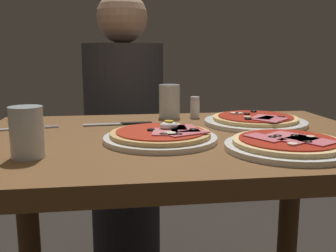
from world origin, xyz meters
TOP-DOWN VIEW (x-y plane):
  - dining_table at (0.00, 0.00)m, footprint 1.01×0.70m
  - pizza_foreground at (-0.05, -0.06)m, footprint 0.27×0.27m
  - pizza_across_left at (0.20, -0.18)m, footprint 0.27×0.27m
  - pizza_across_right at (0.24, 0.12)m, footprint 0.29×0.29m
  - water_glass_near at (-0.33, -0.16)m, footprint 0.07×0.07m
  - water_glass_far at (0.01, 0.27)m, footprint 0.07×0.07m
  - fork at (-0.40, 0.13)m, footprint 0.16×0.05m
  - knife at (-0.14, 0.17)m, footprint 0.20×0.03m
  - salt_shaker at (0.09, 0.26)m, footprint 0.03×0.03m
  - diner_person at (-0.12, 0.63)m, footprint 0.32×0.32m

SIDE VIEW (x-z plane):
  - diner_person at x=-0.12m, z-range -0.03..1.15m
  - dining_table at x=0.00m, z-range 0.23..0.97m
  - fork at x=-0.40m, z-range 0.74..0.75m
  - knife at x=-0.14m, z-range 0.74..0.75m
  - pizza_across_right at x=0.24m, z-range 0.74..0.77m
  - pizza_across_left at x=0.20m, z-range 0.74..0.77m
  - pizza_foreground at x=-0.05m, z-range 0.73..0.78m
  - salt_shaker at x=0.09m, z-range 0.74..0.81m
  - water_glass_near at x=-0.33m, z-range 0.73..0.84m
  - water_glass_far at x=0.01m, z-range 0.73..0.84m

